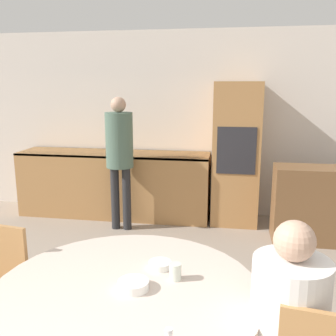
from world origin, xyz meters
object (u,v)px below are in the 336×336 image
at_px(sideboard, 324,205).
at_px(cup, 175,272).
at_px(person_standing, 120,149).
at_px(bowl_near, 160,265).
at_px(dining_table, 127,320).
at_px(person_seated, 289,330).
at_px(oven_unit, 236,154).
at_px(bowl_centre, 133,285).

distance_m(sideboard, cup, 2.95).
bearing_deg(person_standing, bowl_near, -68.16).
bearing_deg(sideboard, dining_table, -121.63).
xyz_separation_m(person_seated, cup, (-0.58, 0.28, 0.10)).
height_order(sideboard, bowl_near, sideboard).
xyz_separation_m(sideboard, dining_table, (-1.66, -2.69, 0.11)).
relative_size(oven_unit, cup, 19.57).
xyz_separation_m(sideboard, bowl_near, (-1.52, -2.44, 0.33)).
bearing_deg(sideboard, bowl_near, -121.83).
bearing_deg(dining_table, bowl_centre, -14.33).
relative_size(person_standing, bowl_near, 12.19).
bearing_deg(bowl_near, cup, -47.93).
relative_size(cup, bowl_centre, 0.57).
relative_size(person_seated, bowl_near, 8.90).
bearing_deg(person_standing, sideboard, -0.19).
bearing_deg(person_seated, cup, 153.91).
distance_m(oven_unit, bowl_near, 3.01).
xyz_separation_m(dining_table, person_seated, (0.83, -0.16, 0.15)).
height_order(cup, bowl_centre, cup).
relative_size(sideboard, bowl_centre, 6.93).
distance_m(oven_unit, bowl_centre, 3.29).
height_order(oven_unit, person_seated, oven_unit).
distance_m(sideboard, person_standing, 2.57).
xyz_separation_m(oven_unit, dining_table, (-0.61, -3.22, -0.38)).
height_order(oven_unit, bowl_near, oven_unit).
distance_m(sideboard, bowl_centre, 3.17).
height_order(dining_table, cup, cup).
height_order(sideboard, person_standing, person_standing).
distance_m(person_standing, bowl_centre, 2.87).
distance_m(bowl_near, bowl_centre, 0.28).
distance_m(sideboard, person_seated, 2.98).
relative_size(person_seated, person_standing, 0.73).
bearing_deg(dining_table, cup, 26.45).
bearing_deg(person_standing, oven_unit, 19.66).
relative_size(sideboard, cup, 12.19).
xyz_separation_m(bowl_near, bowl_centre, (-0.10, -0.26, 0.00)).
xyz_separation_m(person_seated, person_standing, (-1.68, 2.86, 0.35)).
bearing_deg(person_seated, person_standing, 120.36).
xyz_separation_m(person_standing, cup, (1.09, -2.58, -0.25)).
bearing_deg(oven_unit, bowl_centre, -99.97).
bearing_deg(sideboard, oven_unit, 153.23).
xyz_separation_m(person_seated, bowl_near, (-0.69, 0.41, 0.07)).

